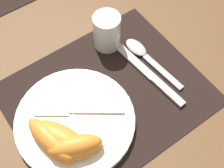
% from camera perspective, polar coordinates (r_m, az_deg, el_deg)
% --- Properties ---
extents(ground_plane, '(3.00, 3.00, 0.00)m').
position_cam_1_polar(ground_plane, '(0.69, -0.85, -2.00)').
color(ground_plane, brown).
extents(placemat, '(0.42, 0.34, 0.00)m').
position_cam_1_polar(placemat, '(0.68, -0.86, -1.92)').
color(placemat, black).
rests_on(placemat, ground_plane).
extents(plate, '(0.25, 0.25, 0.02)m').
position_cam_1_polar(plate, '(0.65, -6.76, -6.72)').
color(plate, white).
rests_on(plate, placemat).
extents(juice_glass, '(0.06, 0.06, 0.09)m').
position_cam_1_polar(juice_glass, '(0.73, -0.94, 9.32)').
color(juice_glass, silver).
rests_on(juice_glass, placemat).
extents(knife, '(0.04, 0.23, 0.01)m').
position_cam_1_polar(knife, '(0.71, 6.62, 1.96)').
color(knife, '#BCBCC1').
rests_on(knife, placemat).
extents(spoon, '(0.04, 0.18, 0.01)m').
position_cam_1_polar(spoon, '(0.74, 5.68, 5.55)').
color(spoon, '#BCBCC1').
rests_on(spoon, placemat).
extents(fork, '(0.16, 0.12, 0.00)m').
position_cam_1_polar(fork, '(0.65, -7.18, -4.77)').
color(fork, '#BCBCC1').
rests_on(fork, plate).
extents(citrus_wedge_0, '(0.07, 0.13, 0.04)m').
position_cam_1_polar(citrus_wedge_0, '(0.61, -11.22, -9.97)').
color(citrus_wedge_0, '#F7C656').
rests_on(citrus_wedge_0, plate).
extents(citrus_wedge_1, '(0.10, 0.14, 0.04)m').
position_cam_1_polar(citrus_wedge_1, '(0.61, -9.32, -9.82)').
color(citrus_wedge_1, '#F7C656').
rests_on(citrus_wedge_1, plate).
extents(citrus_wedge_2, '(0.12, 0.08, 0.04)m').
position_cam_1_polar(citrus_wedge_2, '(0.60, -6.71, -11.29)').
color(citrus_wedge_2, '#F7C656').
rests_on(citrus_wedge_2, plate).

